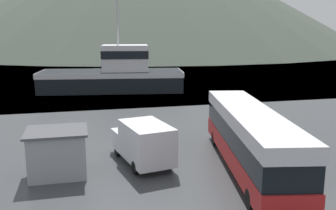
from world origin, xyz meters
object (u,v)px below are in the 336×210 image
(storage_bin, at_px, (277,134))
(small_boat, at_px, (60,76))
(tour_bus, at_px, (249,137))
(fishing_boat, at_px, (115,74))
(dock_kiosk, at_px, (58,152))
(delivery_van, at_px, (143,142))

(storage_bin, relative_size, small_boat, 0.17)
(tour_bus, distance_m, small_boat, 43.89)
(fishing_boat, bearing_deg, storage_bin, -152.27)
(tour_bus, xyz_separation_m, storage_bin, (4.22, 4.34, -1.33))
(fishing_boat, relative_size, dock_kiosk, 5.79)
(fishing_boat, relative_size, small_boat, 2.28)
(delivery_van, relative_size, storage_bin, 4.10)
(storage_bin, distance_m, small_boat, 41.12)
(dock_kiosk, bearing_deg, small_boat, 92.22)
(fishing_boat, bearing_deg, delivery_van, -173.81)
(tour_bus, relative_size, small_boat, 1.65)
(storage_bin, bearing_deg, small_boat, 112.56)
(tour_bus, bearing_deg, dock_kiosk, -179.04)
(fishing_boat, bearing_deg, tour_bus, -163.02)
(delivery_van, distance_m, small_boat, 40.45)
(tour_bus, height_order, storage_bin, tour_bus)
(fishing_boat, bearing_deg, small_boat, 36.29)
(storage_bin, bearing_deg, dock_kiosk, -169.58)
(dock_kiosk, height_order, small_boat, dock_kiosk)
(tour_bus, height_order, dock_kiosk, tour_bus)
(fishing_boat, height_order, small_boat, fishing_boat)
(tour_bus, relative_size, storage_bin, 9.71)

